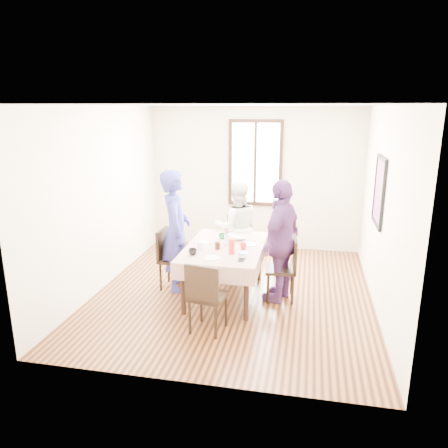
{
  "coord_description": "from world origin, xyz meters",
  "views": [
    {
      "loc": [
        1.03,
        -5.84,
        2.67
      ],
      "look_at": [
        -0.11,
        -0.2,
        1.1
      ],
      "focal_mm": 34.39,
      "sensor_mm": 36.0,
      "label": 1
    }
  ],
  "objects_px": {
    "person_right": "(280,241)",
    "chair_left": "(175,259)",
    "person_far": "(237,227)",
    "chair_far": "(237,244)",
    "dining_table": "(225,271)",
    "chair_right": "(281,269)",
    "chair_near": "(208,296)",
    "person_left": "(175,231)"
  },
  "relations": [
    {
      "from": "chair_right",
      "to": "chair_far",
      "type": "relative_size",
      "value": 1.0
    },
    {
      "from": "chair_left",
      "to": "chair_far",
      "type": "height_order",
      "value": "same"
    },
    {
      "from": "dining_table",
      "to": "chair_right",
      "type": "height_order",
      "value": "chair_right"
    },
    {
      "from": "chair_far",
      "to": "person_left",
      "type": "bearing_deg",
      "value": 51.06
    },
    {
      "from": "chair_right",
      "to": "person_left",
      "type": "distance_m",
      "value": 1.65
    },
    {
      "from": "person_right",
      "to": "chair_left",
      "type": "bearing_deg",
      "value": -73.8
    },
    {
      "from": "person_far",
      "to": "person_left",
      "type": "bearing_deg",
      "value": 31.59
    },
    {
      "from": "dining_table",
      "to": "chair_right",
      "type": "xyz_separation_m",
      "value": [
        0.8,
        0.05,
        0.08
      ]
    },
    {
      "from": "chair_right",
      "to": "person_far",
      "type": "xyz_separation_m",
      "value": [
        -0.8,
        0.97,
        0.31
      ]
    },
    {
      "from": "chair_left",
      "to": "person_far",
      "type": "distance_m",
      "value": 1.22
    },
    {
      "from": "dining_table",
      "to": "chair_left",
      "type": "bearing_deg",
      "value": 170.03
    },
    {
      "from": "chair_far",
      "to": "person_right",
      "type": "relative_size",
      "value": 0.52
    },
    {
      "from": "chair_far",
      "to": "dining_table",
      "type": "bearing_deg",
      "value": 92.24
    },
    {
      "from": "chair_left",
      "to": "person_left",
      "type": "distance_m",
      "value": 0.45
    },
    {
      "from": "person_left",
      "to": "person_right",
      "type": "xyz_separation_m",
      "value": [
        1.56,
        -0.09,
        -0.04
      ]
    },
    {
      "from": "chair_near",
      "to": "dining_table",
      "type": "bearing_deg",
      "value": 99.65
    },
    {
      "from": "person_right",
      "to": "person_left",
      "type": "bearing_deg",
      "value": -73.85
    },
    {
      "from": "dining_table",
      "to": "person_left",
      "type": "xyz_separation_m",
      "value": [
        -0.78,
        0.14,
        0.53
      ]
    },
    {
      "from": "person_far",
      "to": "person_right",
      "type": "height_order",
      "value": "person_right"
    },
    {
      "from": "person_far",
      "to": "chair_left",
      "type": "bearing_deg",
      "value": 30.82
    },
    {
      "from": "chair_far",
      "to": "person_left",
      "type": "relative_size",
      "value": 0.5
    },
    {
      "from": "chair_left",
      "to": "person_left",
      "type": "bearing_deg",
      "value": 91.8
    },
    {
      "from": "chair_near",
      "to": "person_far",
      "type": "xyz_separation_m",
      "value": [
        0.0,
        2.04,
        0.31
      ]
    },
    {
      "from": "person_far",
      "to": "person_right",
      "type": "relative_size",
      "value": 0.88
    },
    {
      "from": "chair_right",
      "to": "person_right",
      "type": "relative_size",
      "value": 0.52
    },
    {
      "from": "dining_table",
      "to": "chair_right",
      "type": "distance_m",
      "value": 0.81
    },
    {
      "from": "chair_right",
      "to": "person_left",
      "type": "xyz_separation_m",
      "value": [
        -1.58,
        0.09,
        0.45
      ]
    },
    {
      "from": "chair_right",
      "to": "dining_table",
      "type": "bearing_deg",
      "value": 88.34
    },
    {
      "from": "chair_near",
      "to": "person_left",
      "type": "relative_size",
      "value": 0.5
    },
    {
      "from": "chair_right",
      "to": "chair_near",
      "type": "bearing_deg",
      "value": 138.4
    },
    {
      "from": "chair_far",
      "to": "chair_near",
      "type": "bearing_deg",
      "value": 92.24
    },
    {
      "from": "chair_right",
      "to": "chair_far",
      "type": "distance_m",
      "value": 1.27
    },
    {
      "from": "person_far",
      "to": "chair_near",
      "type": "bearing_deg",
      "value": 73.37
    },
    {
      "from": "chair_far",
      "to": "person_right",
      "type": "height_order",
      "value": "person_right"
    },
    {
      "from": "chair_right",
      "to": "chair_far",
      "type": "xyz_separation_m",
      "value": [
        -0.8,
        0.98,
        0.0
      ]
    },
    {
      "from": "chair_right",
      "to": "person_right",
      "type": "xyz_separation_m",
      "value": [
        -0.02,
        -0.0,
        0.42
      ]
    },
    {
      "from": "chair_near",
      "to": "person_right",
      "type": "height_order",
      "value": "person_right"
    },
    {
      "from": "dining_table",
      "to": "person_right",
      "type": "bearing_deg",
      "value": 3.44
    },
    {
      "from": "dining_table",
      "to": "chair_far",
      "type": "bearing_deg",
      "value": 90.0
    },
    {
      "from": "chair_left",
      "to": "person_left",
      "type": "xyz_separation_m",
      "value": [
        0.02,
        -0.0,
        0.45
      ]
    },
    {
      "from": "dining_table",
      "to": "chair_far",
      "type": "height_order",
      "value": "chair_far"
    },
    {
      "from": "chair_near",
      "to": "person_right",
      "type": "distance_m",
      "value": 1.39
    }
  ]
}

